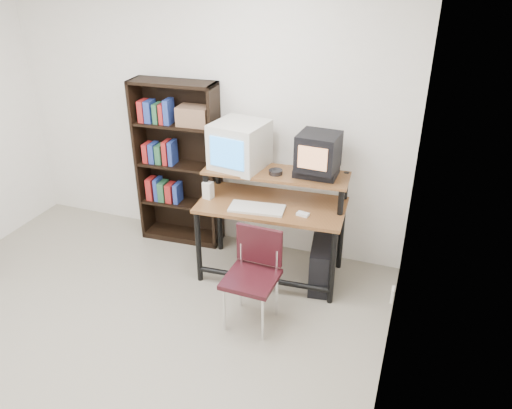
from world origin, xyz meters
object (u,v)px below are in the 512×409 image
(computer_desk, at_px, (272,206))
(bookshelf, at_px, (179,161))
(pc_tower, at_px, (322,265))
(school_chair, at_px, (254,268))
(crt_monitor, at_px, (240,145))
(crt_tv, at_px, (318,152))

(computer_desk, bearing_deg, bookshelf, 159.64)
(pc_tower, bearing_deg, school_chair, -132.13)
(school_chair, bearing_deg, pc_tower, 58.55)
(pc_tower, height_order, school_chair, school_chair)
(crt_monitor, xyz_separation_m, pc_tower, (0.84, -0.17, -0.97))
(computer_desk, bearing_deg, crt_monitor, 156.21)
(crt_monitor, height_order, pc_tower, crt_monitor)
(computer_desk, xyz_separation_m, crt_monitor, (-0.35, 0.13, 0.48))
(computer_desk, relative_size, crt_tv, 3.76)
(bookshelf, bearing_deg, school_chair, -43.99)
(school_chair, distance_m, bookshelf, 1.56)
(crt_tv, distance_m, bookshelf, 1.48)
(crt_tv, bearing_deg, crt_monitor, -175.79)
(crt_monitor, height_order, school_chair, crt_monitor)
(crt_monitor, distance_m, bookshelf, 0.82)
(pc_tower, xyz_separation_m, school_chair, (-0.41, -0.63, 0.28))
(computer_desk, height_order, crt_monitor, crt_monitor)
(crt_monitor, distance_m, school_chair, 1.14)
(computer_desk, xyz_separation_m, pc_tower, (0.49, -0.04, -0.49))
(crt_tv, xyz_separation_m, bookshelf, (-1.43, 0.18, -0.35))
(bookshelf, bearing_deg, crt_monitor, -18.06)
(crt_tv, xyz_separation_m, school_chair, (-0.28, -0.81, -0.72))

